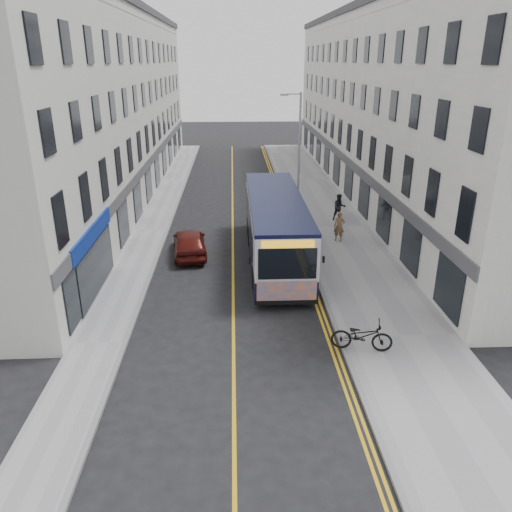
{
  "coord_description": "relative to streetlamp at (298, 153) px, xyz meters",
  "views": [
    {
      "loc": [
        0.1,
        -17.36,
        9.81
      ],
      "look_at": [
        1.05,
        3.45,
        1.6
      ],
      "focal_mm": 35.0,
      "sensor_mm": 36.0,
      "label": 1
    }
  ],
  "objects": [
    {
      "name": "road_centre_line",
      "position": [
        -4.17,
        -2.0,
        -4.38
      ],
      "size": [
        0.12,
        64.0,
        0.01
      ],
      "primitive_type": "cube",
      "color": "gold",
      "rests_on": "ground"
    },
    {
      "name": "ground",
      "position": [
        -4.17,
        -14.0,
        -4.38
      ],
      "size": [
        140.0,
        140.0,
        0.0
      ],
      "primitive_type": "plane",
      "color": "black",
      "rests_on": "ground"
    },
    {
      "name": "car_white",
      "position": [
        -0.97,
        5.57,
        -3.63
      ],
      "size": [
        2.12,
        4.71,
        1.5
      ],
      "primitive_type": "imported",
      "rotation": [
        0.0,
        0.0,
        -0.12
      ],
      "color": "silver",
      "rests_on": "ground"
    },
    {
      "name": "road_dbl_yellow_inner",
      "position": [
        -0.62,
        -2.0,
        -4.38
      ],
      "size": [
        0.1,
        64.0,
        0.01
      ],
      "primitive_type": "cube",
      "color": "gold",
      "rests_on": "ground"
    },
    {
      "name": "terrace_west",
      "position": [
        -13.17,
        7.0,
        2.12
      ],
      "size": [
        6.0,
        46.0,
        13.0
      ],
      "primitive_type": "cube",
      "color": "beige",
      "rests_on": "ground"
    },
    {
      "name": "streetlamp",
      "position": [
        0.0,
        0.0,
        0.0
      ],
      "size": [
        1.32,
        0.18,
        8.0
      ],
      "color": "#95989D",
      "rests_on": "ground"
    },
    {
      "name": "pavement_east",
      "position": [
        2.08,
        -2.0,
        -4.32
      ],
      "size": [
        4.5,
        64.0,
        0.12
      ],
      "primitive_type": "cube",
      "color": "gray",
      "rests_on": "ground"
    },
    {
      "name": "pedestrian_far",
      "position": [
        2.7,
        -0.69,
        -3.4
      ],
      "size": [
        0.88,
        0.7,
        1.72
      ],
      "primitive_type": "imported",
      "rotation": [
        0.0,
        0.0,
        0.06
      ],
      "color": "black",
      "rests_on": "pavement_east"
    },
    {
      "name": "pavement_west",
      "position": [
        -9.17,
        -2.0,
        -4.32
      ],
      "size": [
        2.0,
        64.0,
        0.12
      ],
      "primitive_type": "cube",
      "color": "gray",
      "rests_on": "ground"
    },
    {
      "name": "road_dbl_yellow_outer",
      "position": [
        -0.42,
        -2.0,
        -4.38
      ],
      "size": [
        0.1,
        64.0,
        0.01
      ],
      "primitive_type": "cube",
      "color": "gold",
      "rests_on": "ground"
    },
    {
      "name": "kerb_east",
      "position": [
        -0.17,
        -2.0,
        -4.32
      ],
      "size": [
        0.18,
        64.0,
        0.13
      ],
      "primitive_type": "cube",
      "color": "slate",
      "rests_on": "ground"
    },
    {
      "name": "city_bus",
      "position": [
        -1.96,
        -7.07,
        -2.53
      ],
      "size": [
        2.72,
        11.66,
        3.39
      ],
      "color": "black",
      "rests_on": "ground"
    },
    {
      "name": "bicycle",
      "position": [
        0.4,
        -16.12,
        -3.69
      ],
      "size": [
        2.27,
        1.15,
        1.14
      ],
      "primitive_type": "imported",
      "rotation": [
        0.0,
        0.0,
        1.38
      ],
      "color": "black",
      "rests_on": "pavement_east"
    },
    {
      "name": "kerb_west",
      "position": [
        -8.17,
        -2.0,
        -4.32
      ],
      "size": [
        0.18,
        64.0,
        0.13
      ],
      "primitive_type": "cube",
      "color": "slate",
      "rests_on": "ground"
    },
    {
      "name": "car_maroon",
      "position": [
        -6.47,
        -6.14,
        -3.66
      ],
      "size": [
        2.15,
        4.4,
        1.44
      ],
      "primitive_type": "imported",
      "rotation": [
        0.0,
        0.0,
        3.25
      ],
      "color": "#4F110D",
      "rests_on": "ground"
    },
    {
      "name": "pedestrian_near",
      "position": [
        1.91,
        -4.59,
        -3.41
      ],
      "size": [
        0.73,
        0.62,
        1.7
      ],
      "primitive_type": "imported",
      "rotation": [
        0.0,
        0.0,
        -0.42
      ],
      "color": "brown",
      "rests_on": "pavement_east"
    },
    {
      "name": "terrace_east",
      "position": [
        7.33,
        7.0,
        2.12
      ],
      "size": [
        6.0,
        46.0,
        13.0
      ],
      "primitive_type": "cube",
      "color": "white",
      "rests_on": "ground"
    }
  ]
}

